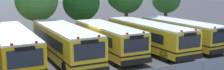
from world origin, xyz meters
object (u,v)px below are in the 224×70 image
object	(u,v)px
school_bus_1	(13,46)
school_bus_3	(108,38)
tree_2	(38,0)
school_bus_2	(64,42)
school_bus_4	(148,35)
tree_3	(82,2)
school_bus_5	(180,32)

from	to	relation	value
school_bus_1	school_bus_3	world-z (taller)	school_bus_1
school_bus_1	tree_2	bearing A→B (deg)	-113.64
school_bus_2	tree_2	bearing A→B (deg)	-90.17
school_bus_4	tree_3	bearing A→B (deg)	-73.94
school_bus_1	school_bus_2	distance (m)	3.68
school_bus_5	tree_2	xyz separation A→B (m)	(-11.40, 8.69, 2.92)
school_bus_2	school_bus_1	bearing A→B (deg)	-4.18
school_bus_2	tree_2	xyz separation A→B (m)	(-0.09, 8.60, 2.82)
school_bus_2	school_bus_5	distance (m)	11.31
school_bus_2	school_bus_5	bearing A→B (deg)	178.74
school_bus_2	school_bus_5	world-z (taller)	school_bus_2
school_bus_1	school_bus_4	distance (m)	11.32
school_bus_1	school_bus_4	world-z (taller)	school_bus_1
school_bus_1	tree_2	distance (m)	9.55
school_bus_2	tree_3	world-z (taller)	tree_3
school_bus_4	tree_2	world-z (taller)	tree_2
school_bus_2	tree_2	world-z (taller)	tree_2
school_bus_5	school_bus_3	bearing A→B (deg)	-2.37
school_bus_1	tree_3	xyz separation A→B (m)	(8.46, 8.79, 2.46)
school_bus_4	school_bus_5	distance (m)	3.67
school_bus_1	school_bus_2	bearing A→B (deg)	176.09
school_bus_2	school_bus_3	xyz separation A→B (m)	(3.75, 0.00, -0.08)
school_bus_2	school_bus_4	bearing A→B (deg)	178.51
school_bus_3	tree_2	world-z (taller)	tree_2
school_bus_1	tree_3	bearing A→B (deg)	-134.44
school_bus_1	tree_3	distance (m)	12.45
school_bus_3	school_bus_4	distance (m)	3.89
school_bus_3	tree_2	distance (m)	9.85
school_bus_1	school_bus_4	xyz separation A→B (m)	(11.31, -0.31, -0.04)
school_bus_5	tree_3	world-z (taller)	tree_3
tree_3	school_bus_1	bearing A→B (deg)	-133.91
school_bus_1	tree_2	xyz separation A→B (m)	(3.58, 8.38, 2.85)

